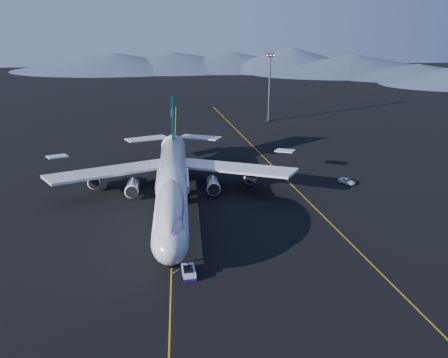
{
  "coord_description": "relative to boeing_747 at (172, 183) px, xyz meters",
  "views": [
    {
      "loc": [
        2.68,
        -103.72,
        44.45
      ],
      "look_at": [
        11.63,
        1.41,
        6.0
      ],
      "focal_mm": 40.0,
      "sensor_mm": 36.0,
      "label": 1
    }
  ],
  "objects": [
    {
      "name": "pushback_tug",
      "position": [
        2.97,
        -29.53,
        -5.2
      ],
      "size": [
        2.91,
        4.68,
        1.96
      ],
      "rotation": [
        0.0,
        0.0,
        0.09
      ],
      "color": "silver",
      "rests_on": "ground"
    },
    {
      "name": "taxiway_line_side",
      "position": [
        30.0,
        9.97,
        -5.8
      ],
      "size": [
        28.08,
        198.09,
        0.01
      ],
      "primitive_type": "cube",
      "rotation": [
        0.0,
        0.0,
        0.14
      ],
      "color": "orange",
      "rests_on": "ground"
    },
    {
      "name": "floodlight_mast",
      "position": [
        35.49,
        81.14,
        6.95
      ],
      "size": [
        3.11,
        2.33,
        25.18
      ],
      "rotation": [
        0.0,
        0.0,
        -0.1
      ],
      "color": "black",
      "rests_on": "ground"
    },
    {
      "name": "boeing_747",
      "position": [
        0.0,
        0.0,
        0.0
      ],
      "size": [
        59.62,
        72.43,
        19.37
      ],
      "color": "silver",
      "rests_on": "ground"
    },
    {
      "name": "service_van",
      "position": [
        43.85,
        11.77,
        -5.18
      ],
      "size": [
        4.19,
        5.0,
        1.27
      ],
      "primitive_type": "imported",
      "rotation": [
        0.0,
        0.0,
        0.55
      ],
      "color": "silver",
      "rests_on": "ground"
    },
    {
      "name": "ground",
      "position": [
        -0.0,
        -0.03,
        -5.81
      ],
      "size": [
        500.0,
        500.0,
        0.0
      ],
      "primitive_type": "plane",
      "color": "black",
      "rests_on": "ground"
    },
    {
      "name": "taxiway_line_main",
      "position": [
        -0.0,
        -0.03,
        -5.8
      ],
      "size": [
        0.25,
        220.0,
        0.01
      ],
      "primitive_type": "cube",
      "color": "orange",
      "rests_on": "ground"
    }
  ]
}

